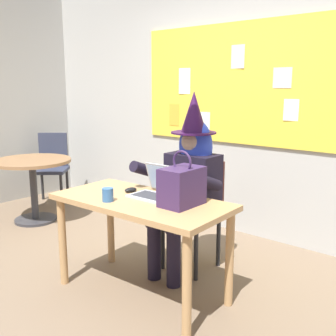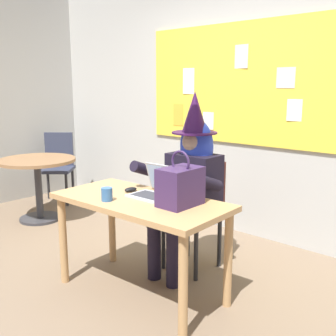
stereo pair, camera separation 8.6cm
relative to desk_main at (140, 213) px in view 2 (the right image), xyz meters
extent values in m
plane|color=#75604C|center=(-0.15, -0.08, -0.63)|extent=(24.00, 24.00, 0.00)
cube|color=#B2B2AD|center=(-0.15, 1.67, 0.77)|extent=(5.95, 0.10, 2.79)
cube|color=yellow|center=(-0.15, 1.61, 0.92)|extent=(2.40, 0.02, 1.20)
cube|color=#F4E0C6|center=(0.29, 1.59, 0.97)|extent=(0.18, 0.01, 0.19)
cube|color=#F4E0C6|center=(-0.20, 1.59, 1.18)|extent=(0.17, 0.01, 0.23)
cube|color=white|center=(-0.85, 1.59, 0.95)|extent=(0.16, 0.01, 0.28)
cube|color=white|center=(0.39, 1.59, 0.68)|extent=(0.15, 0.01, 0.20)
cube|color=gold|center=(-1.00, 1.59, 0.58)|extent=(0.14, 0.00, 0.25)
cube|color=white|center=(-0.58, 1.59, 0.53)|extent=(0.15, 0.01, 0.18)
cube|color=tan|center=(0.00, 0.00, 0.09)|extent=(1.33, 0.69, 0.04)
cylinder|color=tan|center=(-0.58, -0.28, -0.28)|extent=(0.06, 0.06, 0.70)
cylinder|color=tan|center=(0.60, -0.23, -0.28)|extent=(0.06, 0.06, 0.70)
cylinder|color=tan|center=(-0.60, 0.23, -0.28)|extent=(0.06, 0.06, 0.70)
cylinder|color=tan|center=(0.58, 0.28, -0.28)|extent=(0.06, 0.06, 0.70)
cube|color=#4C1E19|center=(0.00, 0.60, -0.18)|extent=(0.43, 0.43, 0.04)
cube|color=#4C1E19|center=(0.00, 0.79, 0.06)|extent=(0.38, 0.05, 0.45)
cylinder|color=#262628|center=(0.18, 0.43, -0.42)|extent=(0.04, 0.04, 0.43)
cylinder|color=#262628|center=(-0.16, 0.42, -0.42)|extent=(0.04, 0.04, 0.43)
cylinder|color=#262628|center=(0.17, 0.77, -0.42)|extent=(0.04, 0.04, 0.43)
cylinder|color=#262628|center=(-0.17, 0.76, -0.42)|extent=(0.04, 0.04, 0.43)
cylinder|color=black|center=(0.11, 0.24, -0.40)|extent=(0.11, 0.11, 0.47)
cylinder|color=black|center=(-0.09, 0.24, -0.40)|extent=(0.11, 0.11, 0.47)
cylinder|color=black|center=(0.11, 0.41, -0.13)|extent=(0.15, 0.42, 0.15)
cylinder|color=black|center=(-0.09, 0.41, -0.13)|extent=(0.15, 0.42, 0.15)
cube|color=black|center=(0.00, 0.62, 0.10)|extent=(0.42, 0.26, 0.52)
cylinder|color=black|center=(0.26, 0.39, 0.21)|extent=(0.10, 0.46, 0.24)
cylinder|color=black|center=(-0.24, 0.38, 0.21)|extent=(0.10, 0.46, 0.24)
sphere|color=#D1A889|center=(0.00, 0.62, 0.46)|extent=(0.20, 0.20, 0.20)
ellipsoid|color=blue|center=(0.00, 0.65, 0.42)|extent=(0.30, 0.22, 0.44)
cylinder|color=#2D0F38|center=(0.00, 0.62, 0.53)|extent=(0.37, 0.37, 0.01)
cone|color=#2D0F38|center=(0.00, 0.62, 0.70)|extent=(0.21, 0.21, 0.33)
cube|color=#B7B7BC|center=(0.03, 0.08, 0.11)|extent=(0.31, 0.23, 0.01)
cube|color=#333338|center=(0.03, 0.08, 0.12)|extent=(0.26, 0.16, 0.00)
cube|color=#B7B7BC|center=(0.02, 0.22, 0.23)|extent=(0.31, 0.08, 0.21)
cube|color=#99B7E0|center=(0.02, 0.21, 0.22)|extent=(0.27, 0.07, 0.19)
ellipsoid|color=black|center=(-0.20, 0.09, 0.12)|extent=(0.07, 0.11, 0.03)
cube|color=#38234C|center=(0.32, 0.07, 0.24)|extent=(0.20, 0.30, 0.26)
torus|color=#38234C|center=(0.32, 0.07, 0.41)|extent=(0.16, 0.02, 0.16)
cylinder|color=#336099|center=(-0.14, -0.19, 0.15)|extent=(0.08, 0.08, 0.09)
cylinder|color=#8E6642|center=(-2.09, 0.40, 0.07)|extent=(0.86, 0.86, 0.03)
cylinder|color=#333338|center=(-2.09, 0.40, -0.27)|extent=(0.08, 0.08, 0.65)
cylinder|color=#333338|center=(-2.09, 0.40, -0.61)|extent=(0.47, 0.47, 0.03)
cube|color=#2D3347|center=(-2.58, 0.95, -0.19)|extent=(0.59, 0.59, 0.04)
cube|color=#2D3347|center=(-2.70, 1.09, 0.06)|extent=(0.31, 0.28, 0.45)
cylinder|color=#262628|center=(-2.34, 0.93, -0.42)|extent=(0.04, 0.04, 0.42)
cylinder|color=#262628|center=(-2.59, 0.71, -0.42)|extent=(0.04, 0.04, 0.42)
cylinder|color=#262628|center=(-2.56, 1.19, -0.42)|extent=(0.04, 0.04, 0.42)
cylinder|color=#262628|center=(-2.82, 0.96, -0.42)|extent=(0.04, 0.04, 0.42)
camera|label=1|loc=(1.95, -2.00, 0.90)|focal=43.13mm
camera|label=2|loc=(2.02, -1.94, 0.90)|focal=43.13mm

